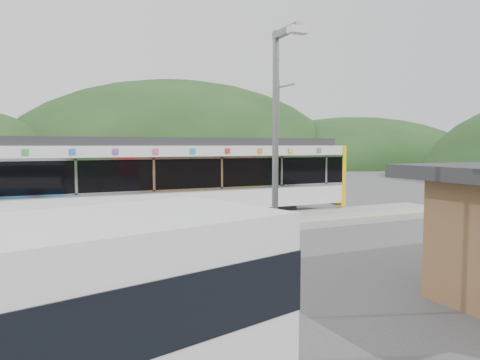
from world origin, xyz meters
name	(u,v)px	position (x,y,z in m)	size (l,w,h in m)	color
ground	(225,248)	(0.00, 0.00, 0.00)	(120.00, 120.00, 0.00)	#4C4C4F
hills	(297,215)	(6.19, 5.29, 0.00)	(146.00, 149.00, 26.00)	#1E3D19
platform	(192,228)	(0.00, 3.30, 0.15)	(26.00, 3.20, 0.30)	#9E9E99
yellow_line	(203,229)	(0.00, 2.00, 0.30)	(26.00, 0.10, 0.01)	yellow
train	(134,177)	(-1.65, 6.00, 2.06)	(20.44, 3.01, 3.74)	black
catenary_mast_east	(278,141)	(7.00, 8.56, 3.65)	(0.18, 1.80, 7.00)	slate
lamp_post	(278,150)	(-1.69, -6.38, 3.34)	(0.36, 1.00, 5.58)	slate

